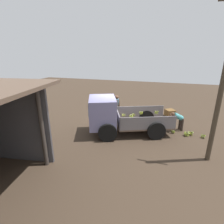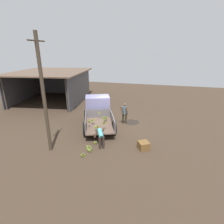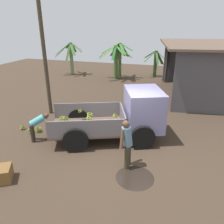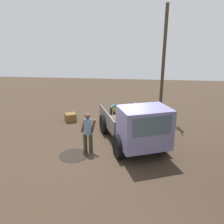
{
  "view_description": "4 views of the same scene",
  "coord_description": "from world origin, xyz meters",
  "views": [
    {
      "loc": [
        -2.67,
        9.48,
        4.24
      ],
      "look_at": [
        -0.01,
        0.92,
        1.2
      ],
      "focal_mm": 28.0,
      "sensor_mm": 36.0,
      "label": 1
    },
    {
      "loc": [
        -12.16,
        -3.44,
        5.39
      ],
      "look_at": [
        -0.83,
        -0.34,
        1.27
      ],
      "focal_mm": 28.0,
      "sensor_mm": 36.0,
      "label": 2
    },
    {
      "loc": [
        1.65,
        -6.99,
        4.45
      ],
      "look_at": [
        -0.51,
        -0.03,
        1.46
      ],
      "focal_mm": 35.0,
      "sensor_mm": 36.0,
      "label": 3
    },
    {
      "loc": [
        8.26,
        0.91,
        4.38
      ],
      "look_at": [
        -0.44,
        -0.14,
        1.52
      ],
      "focal_mm": 35.0,
      "sensor_mm": 36.0,
      "label": 4
    }
  ],
  "objects": [
    {
      "name": "wooden_crate_0",
      "position": [
        -3.13,
        -2.86,
        0.23
      ],
      "size": [
        0.8,
        0.8,
        0.45
      ],
      "primitive_type": "cube",
      "rotation": [
        0.0,
        0.0,
        5.25
      ],
      "color": "brown",
      "rests_on": "ground"
    },
    {
      "name": "mud_patch_0",
      "position": [
        0.71,
        -1.55,
        0.0
      ],
      "size": [
        1.2,
        1.2,
        0.01
      ],
      "primitive_type": "cylinder",
      "color": "black",
      "rests_on": "ground"
    },
    {
      "name": "person_foreground_visitor",
      "position": [
        0.3,
        -1.04,
        0.92
      ],
      "size": [
        0.38,
        0.66,
        1.66
      ],
      "rotation": [
        0.0,
        0.0,
        3.12
      ],
      "color": "#393422",
      "rests_on": "ground"
    },
    {
      "name": "utility_pole",
      "position": [
        -4.62,
        2.28,
        3.22
      ],
      "size": [
        1.21,
        0.19,
        6.29
      ],
      "color": "#413628",
      "rests_on": "ground"
    },
    {
      "name": "ground",
      "position": [
        0.0,
        0.0,
        0.0
      ],
      "size": [
        36.0,
        36.0,
        0.0
      ],
      "primitive_type": "plane",
      "color": "#3F3124"
    },
    {
      "name": "banana_bunch_on_ground_1",
      "position": [
        -3.3,
        0.04,
        0.09
      ],
      "size": [
        0.22,
        0.22,
        0.17
      ],
      "color": "brown",
      "rests_on": "ground"
    },
    {
      "name": "warehouse_shed",
      "position": [
        5.18,
        8.22,
        2.44
      ],
      "size": [
        9.44,
        8.63,
        3.31
      ],
      "rotation": [
        0.0,
        0.0,
        0.15
      ],
      "color": "#4B4A4E",
      "rests_on": "ground"
    },
    {
      "name": "banana_bunch_on_ground_3",
      "position": [
        -3.97,
        0.21,
        0.13
      ],
      "size": [
        0.3,
        0.29,
        0.24
      ],
      "color": "brown",
      "rests_on": "ground"
    },
    {
      "name": "person_worker_loading",
      "position": [
        -3.5,
        -0.38,
        0.7
      ],
      "size": [
        0.87,
        0.79,
        1.14
      ],
      "rotation": [
        0.0,
        0.0,
        0.57
      ],
      "color": "#332822",
      "rests_on": "ground"
    },
    {
      "name": "banana_bunch_on_ground_2",
      "position": [
        -4.78,
        0.2,
        0.12
      ],
      "size": [
        0.24,
        0.26,
        0.21
      ],
      "color": "#453E2D",
      "rests_on": "ground"
    },
    {
      "name": "banana_bunch_on_ground_0",
      "position": [
        -4.21,
        0.02,
        0.13
      ],
      "size": [
        0.28,
        0.27,
        0.23
      ],
      "color": "brown",
      "rests_on": "ground"
    },
    {
      "name": "cargo_truck",
      "position": [
        -0.01,
        1.01,
        1.06
      ],
      "size": [
        4.78,
        3.39,
        2.02
      ],
      "rotation": [
        0.0,
        0.0,
        0.39
      ],
      "color": "brown",
      "rests_on": "ground"
    }
  ]
}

